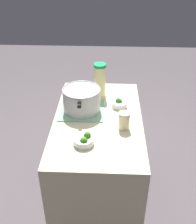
{
  "coord_description": "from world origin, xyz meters",
  "views": [
    {
      "loc": [
        -1.62,
        -0.07,
        1.99
      ],
      "look_at": [
        0.0,
        0.0,
        0.95
      ],
      "focal_mm": 44.78,
      "sensor_mm": 36.0,
      "label": 1
    }
  ],
  "objects_px": {
    "cooking_pot": "(82,99)",
    "broccoli_bowl_front": "(84,140)",
    "mason_jar": "(124,120)",
    "broccoli_bowl_center": "(119,104)",
    "lemonade_pitcher": "(100,80)"
  },
  "relations": [
    {
      "from": "cooking_pot",
      "to": "broccoli_bowl_front",
      "type": "distance_m",
      "value": 0.39
    },
    {
      "from": "mason_jar",
      "to": "broccoli_bowl_center",
      "type": "bearing_deg",
      "value": 5.14
    },
    {
      "from": "mason_jar",
      "to": "broccoli_bowl_center",
      "type": "xyz_separation_m",
      "value": [
        0.27,
        0.02,
        -0.03
      ]
    },
    {
      "from": "broccoli_bowl_center",
      "to": "cooking_pot",
      "type": "bearing_deg",
      "value": 102.56
    },
    {
      "from": "cooking_pot",
      "to": "lemonade_pitcher",
      "type": "height_order",
      "value": "lemonade_pitcher"
    },
    {
      "from": "lemonade_pitcher",
      "to": "cooking_pot",
      "type": "bearing_deg",
      "value": 152.22
    },
    {
      "from": "mason_jar",
      "to": "broccoli_bowl_center",
      "type": "distance_m",
      "value": 0.27
    },
    {
      "from": "mason_jar",
      "to": "broccoli_bowl_front",
      "type": "height_order",
      "value": "mason_jar"
    },
    {
      "from": "lemonade_pitcher",
      "to": "broccoli_bowl_center",
      "type": "bearing_deg",
      "value": -138.86
    },
    {
      "from": "lemonade_pitcher",
      "to": "mason_jar",
      "type": "distance_m",
      "value": 0.48
    },
    {
      "from": "cooking_pot",
      "to": "mason_jar",
      "type": "xyz_separation_m",
      "value": [
        -0.21,
        -0.3,
        -0.04
      ]
    },
    {
      "from": "mason_jar",
      "to": "broccoli_bowl_front",
      "type": "distance_m",
      "value": 0.31
    },
    {
      "from": "lemonade_pitcher",
      "to": "broccoli_bowl_center",
      "type": "xyz_separation_m",
      "value": [
        -0.17,
        -0.15,
        -0.11
      ]
    },
    {
      "from": "lemonade_pitcher",
      "to": "mason_jar",
      "type": "bearing_deg",
      "value": -158.4
    },
    {
      "from": "lemonade_pitcher",
      "to": "broccoli_bowl_front",
      "type": "xyz_separation_m",
      "value": [
        -0.61,
        0.07,
        -0.11
      ]
    }
  ]
}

